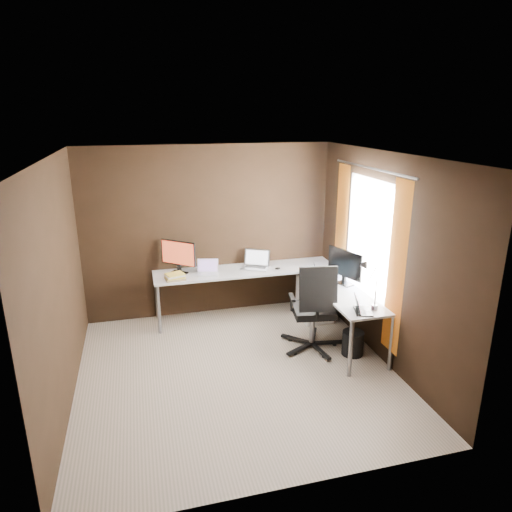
{
  "coord_description": "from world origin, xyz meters",
  "views": [
    {
      "loc": [
        -0.98,
        -4.6,
        2.92
      ],
      "look_at": [
        0.49,
        0.95,
        1.1
      ],
      "focal_mm": 32.0,
      "sensor_mm": 36.0,
      "label": 1
    }
  ],
  "objects_px": {
    "monitor_right": "(345,265)",
    "laptop_black_small": "(361,308)",
    "wastebasket": "(353,343)",
    "desk_lamp": "(369,280)",
    "drawer_pedestal": "(315,299)",
    "monitor_left": "(178,255)",
    "laptop_silver": "(256,264)",
    "book_stack": "(175,277)",
    "office_chair": "(313,324)",
    "laptop_black_big": "(321,280)",
    "laptop_white": "(208,271)"
  },
  "relations": [
    {
      "from": "monitor_right",
      "to": "desk_lamp",
      "type": "distance_m",
      "value": 0.77
    },
    {
      "from": "drawer_pedestal",
      "to": "book_stack",
      "type": "height_order",
      "value": "book_stack"
    },
    {
      "from": "laptop_silver",
      "to": "laptop_black_big",
      "type": "xyz_separation_m",
      "value": [
        0.67,
        -0.88,
        -0.0
      ]
    },
    {
      "from": "monitor_left",
      "to": "book_stack",
      "type": "distance_m",
      "value": 0.34
    },
    {
      "from": "laptop_silver",
      "to": "laptop_white",
      "type": "bearing_deg",
      "value": -144.49
    },
    {
      "from": "monitor_right",
      "to": "laptop_black_small",
      "type": "bearing_deg",
      "value": 147.37
    },
    {
      "from": "monitor_right",
      "to": "laptop_silver",
      "type": "relative_size",
      "value": 1.2
    },
    {
      "from": "laptop_black_small",
      "to": "office_chair",
      "type": "distance_m",
      "value": 0.8
    },
    {
      "from": "laptop_white",
      "to": "laptop_silver",
      "type": "xyz_separation_m",
      "value": [
        0.73,
        0.08,
        0.01
      ]
    },
    {
      "from": "laptop_white",
      "to": "laptop_black_small",
      "type": "distance_m",
      "value": 2.29
    },
    {
      "from": "drawer_pedestal",
      "to": "laptop_black_big",
      "type": "distance_m",
      "value": 0.69
    },
    {
      "from": "book_stack",
      "to": "office_chair",
      "type": "xyz_separation_m",
      "value": [
        1.63,
        -1.03,
        -0.43
      ]
    },
    {
      "from": "drawer_pedestal",
      "to": "wastebasket",
      "type": "xyz_separation_m",
      "value": [
        0.07,
        -1.11,
        -0.15
      ]
    },
    {
      "from": "laptop_black_big",
      "to": "monitor_right",
      "type": "bearing_deg",
      "value": -91.43
    },
    {
      "from": "monitor_right",
      "to": "wastebasket",
      "type": "height_order",
      "value": "monitor_right"
    },
    {
      "from": "book_stack",
      "to": "desk_lamp",
      "type": "height_order",
      "value": "desk_lamp"
    },
    {
      "from": "laptop_black_small",
      "to": "desk_lamp",
      "type": "relative_size",
      "value": 0.57
    },
    {
      "from": "monitor_right",
      "to": "desk_lamp",
      "type": "xyz_separation_m",
      "value": [
        -0.07,
        -0.76,
        0.08
      ]
    },
    {
      "from": "drawer_pedestal",
      "to": "monitor_left",
      "type": "height_order",
      "value": "monitor_left"
    },
    {
      "from": "laptop_white",
      "to": "laptop_silver",
      "type": "height_order",
      "value": "laptop_silver"
    },
    {
      "from": "laptop_black_small",
      "to": "office_chair",
      "type": "relative_size",
      "value": 0.27
    },
    {
      "from": "wastebasket",
      "to": "desk_lamp",
      "type": "bearing_deg",
      "value": -82.82
    },
    {
      "from": "laptop_silver",
      "to": "wastebasket",
      "type": "bearing_deg",
      "value": -31.29
    },
    {
      "from": "monitor_left",
      "to": "laptop_black_small",
      "type": "bearing_deg",
      "value": -4.68
    },
    {
      "from": "monitor_right",
      "to": "laptop_black_big",
      "type": "distance_m",
      "value": 0.37
    },
    {
      "from": "book_stack",
      "to": "wastebasket",
      "type": "relative_size",
      "value": 0.96
    },
    {
      "from": "laptop_black_big",
      "to": "book_stack",
      "type": "bearing_deg",
      "value": 86.96
    },
    {
      "from": "book_stack",
      "to": "laptop_silver",
      "type": "bearing_deg",
      "value": 9.69
    },
    {
      "from": "drawer_pedestal",
      "to": "monitor_right",
      "type": "bearing_deg",
      "value": -74.18
    },
    {
      "from": "laptop_black_small",
      "to": "wastebasket",
      "type": "height_order",
      "value": "laptop_black_small"
    },
    {
      "from": "book_stack",
      "to": "wastebasket",
      "type": "distance_m",
      "value": 2.51
    },
    {
      "from": "laptop_white",
      "to": "book_stack",
      "type": "distance_m",
      "value": 0.49
    },
    {
      "from": "monitor_right",
      "to": "laptop_black_big",
      "type": "relative_size",
      "value": 1.33
    },
    {
      "from": "laptop_black_small",
      "to": "office_chair",
      "type": "bearing_deg",
      "value": 48.54
    },
    {
      "from": "drawer_pedestal",
      "to": "laptop_black_big",
      "type": "relative_size",
      "value": 1.42
    },
    {
      "from": "drawer_pedestal",
      "to": "laptop_black_small",
      "type": "relative_size",
      "value": 1.87
    },
    {
      "from": "laptop_white",
      "to": "monitor_right",
      "type": "bearing_deg",
      "value": -14.03
    },
    {
      "from": "monitor_right",
      "to": "laptop_black_small",
      "type": "xyz_separation_m",
      "value": [
        -0.18,
        -0.85,
        -0.23
      ]
    },
    {
      "from": "desk_lamp",
      "to": "wastebasket",
      "type": "height_order",
      "value": "desk_lamp"
    },
    {
      "from": "laptop_black_small",
      "to": "book_stack",
      "type": "xyz_separation_m",
      "value": [
        -1.97,
        1.61,
        -0.0
      ]
    },
    {
      "from": "laptop_silver",
      "to": "office_chair",
      "type": "height_order",
      "value": "office_chair"
    },
    {
      "from": "laptop_silver",
      "to": "book_stack",
      "type": "height_order",
      "value": "laptop_silver"
    },
    {
      "from": "laptop_silver",
      "to": "laptop_black_small",
      "type": "relative_size",
      "value": 1.46
    },
    {
      "from": "drawer_pedestal",
      "to": "book_stack",
      "type": "xyz_separation_m",
      "value": [
        -1.99,
        0.19,
        0.47
      ]
    },
    {
      "from": "monitor_right",
      "to": "office_chair",
      "type": "relative_size",
      "value": 0.48
    },
    {
      "from": "drawer_pedestal",
      "to": "monitor_right",
      "type": "height_order",
      "value": "monitor_right"
    },
    {
      "from": "drawer_pedestal",
      "to": "laptop_black_big",
      "type": "xyz_separation_m",
      "value": [
        -0.12,
        -0.48,
        0.48
      ]
    },
    {
      "from": "laptop_black_small",
      "to": "drawer_pedestal",
      "type": "bearing_deg",
      "value": 17.33
    },
    {
      "from": "laptop_white",
      "to": "desk_lamp",
      "type": "bearing_deg",
      "value": -31.75
    },
    {
      "from": "drawer_pedestal",
      "to": "monitor_left",
      "type": "distance_m",
      "value": 2.08
    }
  ]
}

